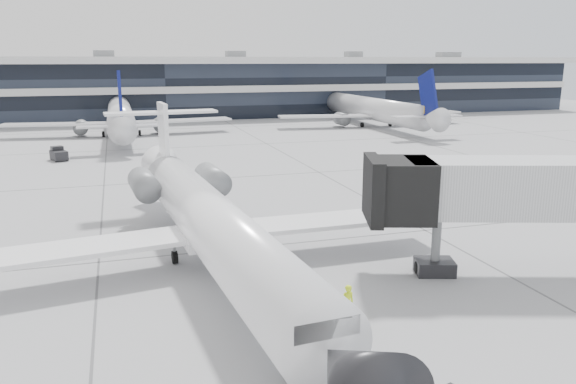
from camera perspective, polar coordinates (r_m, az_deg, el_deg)
name	(u,v)px	position (r m, az deg, el deg)	size (l,w,h in m)	color
ground	(276,245)	(33.43, -1.24, -5.40)	(220.00, 220.00, 0.00)	#99999C
terminal	(161,90)	(112.95, -12.80, 10.08)	(170.00, 22.00, 10.00)	black
bg_jet_center	(122,135)	(86.16, -16.55, 5.61)	(32.00, 40.00, 9.60)	silver
bg_jet_right	(371,125)	(95.22, 8.42, 6.70)	(32.00, 40.00, 9.60)	silver
regional_jet	(209,219)	(29.44, -8.01, -2.77)	(26.71, 33.38, 7.70)	white
ramp_worker	(347,303)	(23.95, 6.05, -11.18)	(0.60, 0.39, 1.65)	#DBFF1A
traffic_cone	(223,217)	(38.56, -6.60, -2.51)	(0.48, 0.48, 0.57)	red
far_tug	(59,154)	(66.08, -22.27, 3.57)	(2.11, 2.69, 1.50)	black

